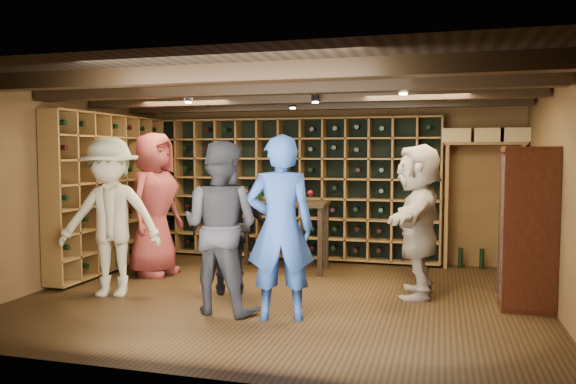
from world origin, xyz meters
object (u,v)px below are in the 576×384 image
(man_grey_suit, at_px, (221,227))
(guest_red_floral, at_px, (154,204))
(guest_woman_black, at_px, (231,230))
(display_cabinet, at_px, (527,232))
(tasting_table, at_px, (281,211))
(man_blue_shirt, at_px, (280,228))
(guest_khaki, at_px, (110,217))
(guest_beige, at_px, (418,220))

(man_grey_suit, distance_m, guest_red_floral, 2.17)
(guest_red_floral, distance_m, guest_woman_black, 1.60)
(display_cabinet, distance_m, tasting_table, 3.39)
(guest_red_floral, bearing_deg, man_grey_suit, -125.69)
(man_blue_shirt, distance_m, guest_khaki, 2.27)
(man_grey_suit, distance_m, guest_woman_black, 0.80)
(guest_beige, bearing_deg, guest_woman_black, -75.16)
(man_blue_shirt, bearing_deg, man_grey_suit, -22.96)
(man_blue_shirt, relative_size, guest_khaki, 1.00)
(man_grey_suit, bearing_deg, guest_red_floral, -35.21)
(display_cabinet, height_order, guest_red_floral, guest_red_floral)
(man_blue_shirt, bearing_deg, display_cabinet, -171.44)
(man_blue_shirt, height_order, man_grey_suit, man_blue_shirt)
(display_cabinet, bearing_deg, guest_woman_black, -176.28)
(display_cabinet, bearing_deg, man_grey_suit, -162.87)
(guest_woman_black, relative_size, guest_beige, 0.85)
(guest_woman_black, bearing_deg, guest_red_floral, -48.78)
(man_blue_shirt, xyz_separation_m, guest_khaki, (-2.23, 0.40, -0.00))
(display_cabinet, height_order, tasting_table, display_cabinet)
(man_blue_shirt, distance_m, man_grey_suit, 0.70)
(display_cabinet, relative_size, guest_woman_black, 1.13)
(guest_woman_black, xyz_separation_m, guest_beige, (2.19, 0.50, 0.14))
(guest_red_floral, bearing_deg, guest_woman_black, -109.58)
(guest_khaki, relative_size, guest_beige, 1.04)
(man_blue_shirt, xyz_separation_m, man_grey_suit, (-0.69, 0.10, -0.03))
(man_grey_suit, bearing_deg, guest_woman_black, -69.21)
(tasting_table, bearing_deg, man_blue_shirt, -77.13)
(man_blue_shirt, bearing_deg, guest_woman_black, -59.49)
(display_cabinet, height_order, man_blue_shirt, man_blue_shirt)
(guest_khaki, distance_m, tasting_table, 2.49)
(man_blue_shirt, relative_size, man_grey_suit, 1.03)
(guest_red_floral, xyz_separation_m, tasting_table, (1.63, 0.76, -0.12))
(man_blue_shirt, distance_m, guest_red_floral, 2.77)
(guest_beige, xyz_separation_m, tasting_table, (-1.97, 0.97, -0.03))
(display_cabinet, height_order, guest_beige, guest_beige)
(display_cabinet, height_order, man_grey_suit, man_grey_suit)
(tasting_table, bearing_deg, guest_woman_black, -101.27)
(guest_beige, bearing_deg, guest_red_floral, -91.28)
(display_cabinet, relative_size, man_grey_suit, 0.95)
(guest_woman_black, xyz_separation_m, guest_khaki, (-1.36, -0.46, 0.17))
(man_grey_suit, xyz_separation_m, guest_woman_black, (-0.18, 0.76, -0.15))
(guest_woman_black, bearing_deg, man_grey_suit, 81.10)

